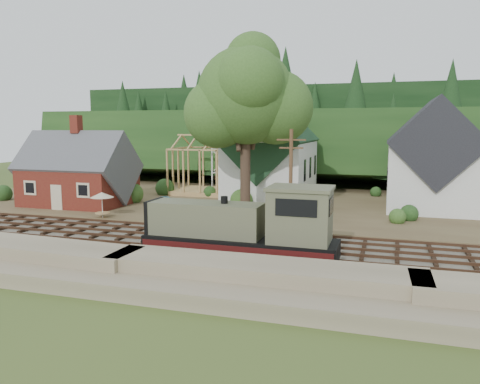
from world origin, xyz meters
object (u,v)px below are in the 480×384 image
(locomotive, at_px, (247,230))
(car_blue, at_px, (166,202))
(patio_set, at_px, (102,196))
(car_green, at_px, (75,193))

(locomotive, relative_size, car_blue, 3.28)
(car_blue, xyz_separation_m, patio_set, (-3.27, -5.69, 1.29))
(car_blue, distance_m, car_green, 12.63)
(locomotive, height_order, car_green, locomotive)
(car_green, height_order, patio_set, patio_set)
(locomotive, distance_m, car_blue, 18.87)
(car_green, xyz_separation_m, patio_set, (9.07, -8.38, 1.27))
(locomotive, distance_m, patio_set, 17.81)
(locomotive, xyz_separation_m, car_green, (-24.71, 16.88, -1.14))
(car_blue, xyz_separation_m, car_green, (-12.33, 2.69, 0.02))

